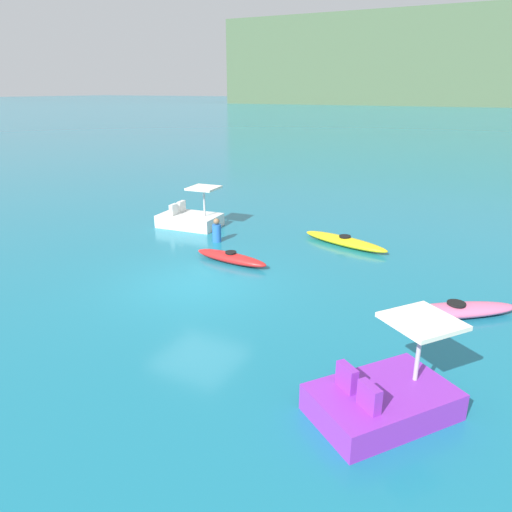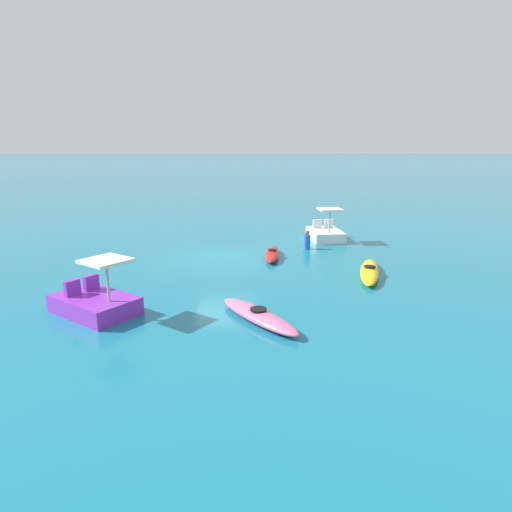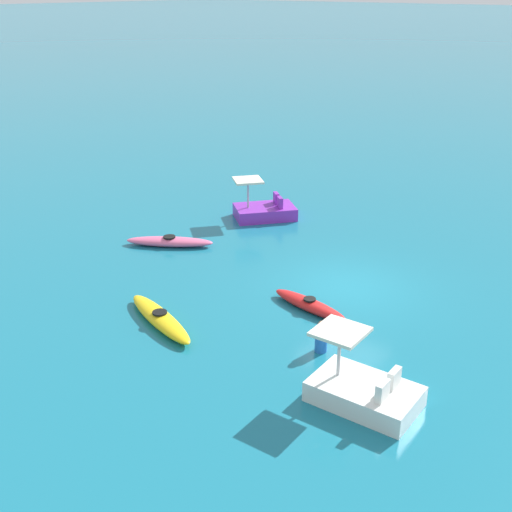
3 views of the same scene
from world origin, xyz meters
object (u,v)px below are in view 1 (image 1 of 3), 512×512
Objects in this scene: kayak_red at (231,258)px; pedal_boat_white at (190,218)px; kayak_yellow at (345,241)px; person_near_shore at (217,231)px; pedal_boat_purple at (383,397)px; kayak_pink at (455,310)px.

pedal_boat_white reaches higher than kayak_red.
pedal_boat_white is at bearing 141.53° from kayak_red.
person_near_shore is (-4.30, -1.74, 0.22)m from kayak_yellow.
kayak_pink is at bearing 81.66° from pedal_boat_purple.
pedal_boat_purple reaches higher than kayak_yellow.
kayak_pink is 1.18× the size of pedal_boat_white.
kayak_red is 1.07× the size of pedal_boat_white.
pedal_boat_purple is 10.48m from person_near_shore.
pedal_boat_white is 2.39m from person_near_shore.
pedal_boat_white is 0.91× the size of pedal_boat_purple.
kayak_pink is (4.16, -4.14, 0.00)m from kayak_yellow.
kayak_yellow is at bearing 21.98° from person_near_shore.
pedal_boat_white is at bearing 160.98° from kayak_pink.
pedal_boat_purple is (6.20, -5.32, 0.17)m from kayak_red.
pedal_boat_purple is 3.21× the size of person_near_shore.
kayak_pink is 4.65m from pedal_boat_purple.
person_near_shore is (-7.79, 7.00, 0.05)m from pedal_boat_purple.
pedal_boat_white and pedal_boat_purple have the same top height.
kayak_yellow is at bearing 51.62° from kayak_red.
kayak_red is at bearing -128.38° from kayak_yellow.
kayak_pink is at bearing -6.04° from kayak_red.
person_near_shore is at bearing -158.02° from kayak_yellow.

